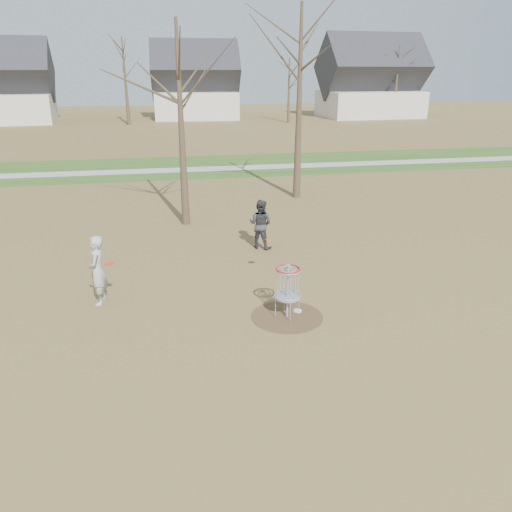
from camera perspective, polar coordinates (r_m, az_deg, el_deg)
The scene contains 11 objects.
ground at distance 12.55m, azimuth 3.56°, elevation -6.93°, with size 160.00×160.00×0.00m, color brown.
green_band at distance 32.42m, azimuth -5.71°, elevation 10.19°, with size 160.00×8.00×0.01m, color #2D5119.
footpath at distance 31.44m, azimuth -5.54°, elevation 9.89°, with size 160.00×1.50×0.01m, color #9E9E99.
dirt_circle at distance 12.55m, azimuth 3.56°, elevation -6.91°, with size 1.80×1.80×0.01m, color #47331E.
player_standing at distance 13.51m, azimuth -17.68°, elevation -1.57°, with size 0.67×0.44×1.84m, color #B3B3B3.
player_throwing at distance 16.99m, azimuth 0.51°, elevation 3.67°, with size 0.83×0.64×1.70m, color #333237.
disc_grounded at distance 12.81m, azimuth 4.77°, elevation -6.26°, with size 0.22×0.22×0.02m, color white.
discs_in_play at distance 13.56m, azimuth -6.66°, elevation 0.63°, with size 4.57×1.15×0.11m.
disc_golf_basket at distance 12.16m, azimuth 3.65°, elevation -3.10°, with size 0.64×0.64×1.35m.
bare_trees at distance 46.79m, azimuth -5.49°, elevation 19.93°, with size 52.62×44.98×9.00m.
houses_row at distance 63.77m, azimuth -4.62°, elevation 18.46°, with size 56.51×10.01×7.26m.
Camera 1 is at (-2.85, -10.77, 5.79)m, focal length 35.00 mm.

